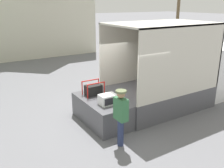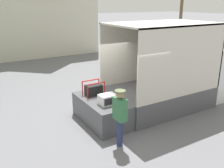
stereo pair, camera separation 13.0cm
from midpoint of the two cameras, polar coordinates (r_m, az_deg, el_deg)
name	(u,v)px [view 2 (the right image)]	position (r m, az deg, el deg)	size (l,w,h in m)	color
ground_plane	(116,118)	(9.14, 1.43, -7.69)	(160.00, 160.00, 0.00)	slate
box_truck	(188,77)	(10.98, 17.36, 1.43)	(6.09, 2.42, 3.29)	white
tailgate_deck	(102,110)	(8.68, -1.96, -6.07)	(1.22, 2.30, 0.84)	#4C4C51
microwave	(108,99)	(8.05, -0.57, -3.53)	(0.54, 0.40, 0.33)	white
portable_generator	(94,90)	(8.88, -3.70, -1.27)	(0.70, 0.46, 0.50)	black
worker_person	(120,113)	(7.04, 2.35, -6.54)	(0.31, 0.44, 1.70)	navy
house_backdrop	(32,1)	(22.72, -17.58, 17.69)	(8.68, 7.90, 8.05)	beige
utility_pole	(182,1)	(24.11, 15.86, 17.72)	(1.80, 0.28, 7.81)	brown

